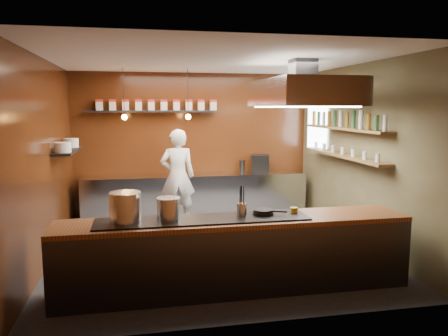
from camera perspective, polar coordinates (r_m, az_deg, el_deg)
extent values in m
plane|color=black|center=(7.21, -1.36, -10.54)|extent=(5.00, 5.00, 0.00)
plane|color=#39160A|center=(9.34, -3.99, 3.11)|extent=(5.00, 0.00, 5.00)
plane|color=#39160A|center=(6.92, -22.28, 0.83)|extent=(0.00, 5.00, 5.00)
plane|color=#454127|center=(7.70, 17.27, 1.74)|extent=(0.00, 5.00, 5.00)
plane|color=silver|center=(6.87, -1.44, 13.92)|extent=(5.00, 5.00, 0.00)
plane|color=white|center=(9.18, 12.06, 5.37)|extent=(0.00, 1.00, 1.00)
cube|color=silver|center=(9.17, -3.67, -3.61)|extent=(4.60, 0.65, 0.90)
cube|color=#38383D|center=(5.58, 1.46, -11.47)|extent=(4.40, 0.70, 0.86)
cube|color=brown|center=(5.45, 1.48, -6.90)|extent=(4.40, 0.72, 0.06)
cube|color=black|center=(5.36, -2.72, -6.70)|extent=(2.60, 0.55, 0.02)
cube|color=black|center=(9.10, -9.60, 7.30)|extent=(2.60, 0.26, 0.04)
cube|color=black|center=(7.86, -19.76, 2.11)|extent=(0.30, 1.40, 0.04)
cube|color=brown|center=(7.86, 15.33, 5.01)|extent=(0.26, 2.80, 0.04)
cube|color=brown|center=(7.90, 15.20, 1.60)|extent=(0.26, 2.80, 0.04)
cube|color=#38383D|center=(6.82, 10.26, 12.58)|extent=(0.35, 0.35, 0.30)
cube|color=silver|center=(6.80, 10.18, 9.64)|extent=(1.20, 2.00, 0.40)
cube|color=white|center=(6.79, 10.14, 7.87)|extent=(1.00, 1.80, 0.02)
cylinder|color=black|center=(8.44, -12.97, 9.55)|extent=(0.01, 0.01, 0.90)
sphere|color=orange|center=(8.44, -12.87, 6.50)|extent=(0.10, 0.10, 0.10)
cylinder|color=black|center=(8.49, -4.74, 9.71)|extent=(0.01, 0.01, 0.90)
sphere|color=orange|center=(8.49, -4.70, 6.67)|extent=(0.10, 0.10, 0.10)
cube|color=#BDB09D|center=(9.13, -15.96, 7.77)|extent=(0.13, 0.13, 0.17)
cube|color=#A01C13|center=(9.13, -15.99, 8.46)|extent=(0.13, 0.13, 0.05)
cube|color=#BDB09D|center=(9.11, -14.34, 7.83)|extent=(0.13, 0.13, 0.17)
cube|color=#A01C13|center=(9.11, -14.37, 8.52)|extent=(0.13, 0.13, 0.05)
cube|color=#BDB09D|center=(9.10, -12.72, 7.88)|extent=(0.13, 0.13, 0.17)
cube|color=#A01C13|center=(9.10, -12.74, 8.58)|extent=(0.13, 0.13, 0.05)
cube|color=#BDB09D|center=(9.10, -11.10, 7.93)|extent=(0.13, 0.13, 0.17)
cube|color=#A01C13|center=(9.10, -11.12, 8.62)|extent=(0.13, 0.13, 0.05)
cube|color=#BDB09D|center=(9.10, -9.47, 7.97)|extent=(0.13, 0.13, 0.17)
cube|color=#A01C13|center=(9.10, -9.49, 8.66)|extent=(0.14, 0.13, 0.05)
cube|color=#BDB09D|center=(9.11, -7.85, 8.00)|extent=(0.13, 0.13, 0.17)
cube|color=#A01C13|center=(9.11, -7.87, 8.69)|extent=(0.14, 0.13, 0.05)
cube|color=#BDB09D|center=(9.13, -6.24, 8.03)|extent=(0.13, 0.13, 0.17)
cube|color=#A01C13|center=(9.13, -6.25, 8.72)|extent=(0.14, 0.13, 0.05)
cube|color=#BDB09D|center=(9.16, -4.63, 8.05)|extent=(0.13, 0.13, 0.17)
cube|color=#A01C13|center=(9.16, -4.63, 8.74)|extent=(0.14, 0.13, 0.05)
cube|color=#BDB09D|center=(9.19, -3.03, 8.06)|extent=(0.13, 0.13, 0.17)
cube|color=#A01C13|center=(9.19, -3.03, 8.75)|extent=(0.14, 0.13, 0.05)
cube|color=#BDB09D|center=(9.23, -1.44, 8.07)|extent=(0.13, 0.13, 0.17)
cube|color=#A01C13|center=(9.23, -1.44, 8.76)|extent=(0.14, 0.13, 0.05)
cylinder|color=silver|center=(7.41, -20.31, 2.54)|extent=(0.26, 0.26, 0.16)
cylinder|color=silver|center=(8.30, -19.34, 3.11)|extent=(0.26, 0.26, 0.16)
cylinder|color=silver|center=(6.72, 20.31, 5.54)|extent=(0.06, 0.06, 0.24)
cylinder|color=#2D5933|center=(6.92, 19.29, 5.64)|extent=(0.06, 0.06, 0.24)
cylinder|color=#8C601E|center=(7.13, 18.33, 5.74)|extent=(0.06, 0.06, 0.24)
cylinder|color=silver|center=(7.33, 17.42, 5.83)|extent=(0.06, 0.06, 0.24)
cylinder|color=#2D5933|center=(7.54, 16.57, 5.91)|extent=(0.06, 0.06, 0.24)
cylinder|color=#8C601E|center=(7.75, 15.76, 5.99)|extent=(0.06, 0.06, 0.24)
cylinder|color=silver|center=(7.96, 14.99, 6.06)|extent=(0.06, 0.06, 0.24)
cylinder|color=#2D5933|center=(8.18, 14.26, 6.13)|extent=(0.06, 0.06, 0.24)
cylinder|color=#8C601E|center=(8.39, 13.57, 6.19)|extent=(0.06, 0.06, 0.24)
cylinder|color=silver|center=(8.61, 12.91, 6.25)|extent=(0.06, 0.06, 0.24)
cylinder|color=#2D5933|center=(8.82, 12.29, 6.31)|extent=(0.06, 0.06, 0.24)
cylinder|color=#8C601E|center=(9.04, 11.69, 6.36)|extent=(0.06, 0.06, 0.24)
cylinder|color=silver|center=(6.88, 19.45, 1.24)|extent=(0.07, 0.07, 0.13)
cylinder|color=silver|center=(7.21, 17.91, 1.59)|extent=(0.07, 0.07, 0.13)
cylinder|color=silver|center=(7.55, 16.51, 1.92)|extent=(0.07, 0.07, 0.13)
cylinder|color=silver|center=(7.89, 15.23, 2.21)|extent=(0.07, 0.07, 0.13)
cylinder|color=silver|center=(8.23, 14.05, 2.48)|extent=(0.07, 0.07, 0.13)
cylinder|color=silver|center=(8.58, 12.97, 2.73)|extent=(0.07, 0.07, 0.13)
cylinder|color=silver|center=(8.93, 11.97, 2.96)|extent=(0.07, 0.07, 0.13)
cylinder|color=silver|center=(5.27, -12.78, -5.03)|extent=(0.45, 0.45, 0.36)
cylinder|color=silver|center=(5.32, -7.24, -5.29)|extent=(0.35, 0.35, 0.27)
cylinder|color=silver|center=(5.46, 2.34, -5.45)|extent=(0.16, 0.16, 0.16)
cylinder|color=black|center=(5.57, 5.12, -5.90)|extent=(0.27, 0.27, 0.03)
cylinder|color=black|center=(5.56, 5.12, -5.57)|extent=(0.25, 0.25, 0.03)
cylinder|color=black|center=(5.54, 7.32, -5.65)|extent=(0.17, 0.09, 0.02)
cylinder|color=gold|center=(5.71, 9.14, -5.54)|extent=(0.11, 0.11, 0.09)
cube|color=black|center=(9.40, 4.79, 0.59)|extent=(0.46, 0.45, 0.37)
imported|color=white|center=(8.69, -6.08, -1.05)|extent=(0.68, 0.45, 1.86)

